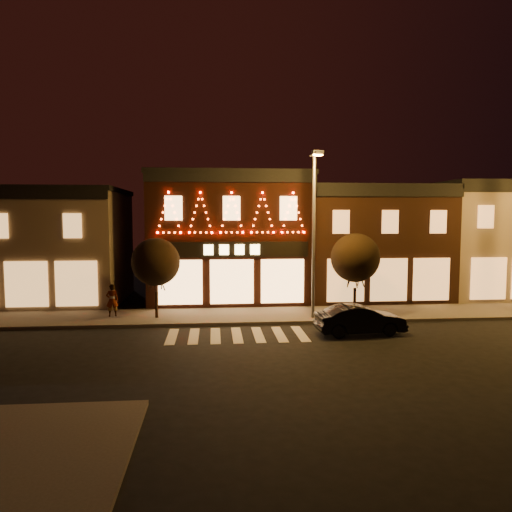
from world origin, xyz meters
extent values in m
plane|color=black|center=(0.00, 0.00, 0.00)|extent=(120.00, 120.00, 0.00)
cube|color=#47423D|center=(2.00, 8.00, 0.07)|extent=(44.00, 4.00, 0.15)
cube|color=#7F6D5A|center=(-13.00, 14.00, 3.50)|extent=(12.00, 8.00, 7.00)
cube|color=black|center=(-13.00, 14.00, 7.15)|extent=(12.20, 8.20, 0.30)
cube|color=black|center=(0.00, 14.00, 4.00)|extent=(10.00, 8.00, 8.00)
cube|color=black|center=(0.00, 14.00, 8.15)|extent=(10.20, 8.20, 0.30)
cube|color=black|center=(0.00, 9.95, 7.75)|extent=(10.00, 0.25, 0.50)
cube|color=black|center=(0.00, 9.90, 3.60)|extent=(9.00, 0.15, 0.90)
cube|color=#FFD87F|center=(0.00, 9.80, 3.60)|extent=(3.40, 0.08, 0.60)
cube|color=#361D13|center=(9.50, 14.00, 3.60)|extent=(9.00, 8.00, 7.20)
cube|color=black|center=(9.50, 14.00, 7.35)|extent=(9.20, 8.20, 0.30)
cube|color=black|center=(9.50, 9.95, 6.95)|extent=(9.00, 0.25, 0.50)
cube|color=#7F6D5A|center=(18.50, 14.00, 3.75)|extent=(9.00, 8.00, 7.50)
cube|color=black|center=(18.50, 14.00, 7.65)|extent=(9.20, 8.20, 0.30)
cylinder|color=#59595E|center=(4.19, 6.85, 4.46)|extent=(0.17, 0.17, 8.62)
cylinder|color=#59595E|center=(4.09, 5.99, 8.66)|extent=(0.31, 1.72, 0.11)
cube|color=#59595E|center=(3.99, 5.14, 8.61)|extent=(0.57, 0.36, 0.19)
cube|color=orange|center=(3.99, 5.14, 8.49)|extent=(0.43, 0.26, 0.05)
cylinder|color=black|center=(-4.11, 7.59, 0.85)|extent=(0.16, 0.16, 1.39)
sphere|color=black|center=(-4.11, 7.59, 3.13)|extent=(2.55, 2.55, 2.55)
cylinder|color=black|center=(6.65, 7.46, 0.88)|extent=(0.16, 0.16, 1.46)
sphere|color=black|center=(6.65, 7.46, 3.28)|extent=(2.67, 2.67, 2.67)
imported|color=black|center=(5.78, 3.70, 0.69)|extent=(4.27, 1.77, 1.38)
imported|color=gray|center=(-6.53, 8.16, 1.02)|extent=(0.73, 0.58, 1.74)
camera|label=1|loc=(-1.06, -17.84, 5.54)|focal=33.47mm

